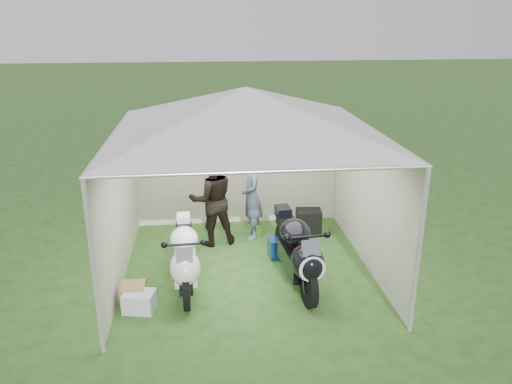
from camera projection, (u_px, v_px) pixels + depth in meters
ground at (247, 268)px, 8.35m from camera, size 80.00×80.00×0.00m
canopy_tent at (246, 115)px, 7.52m from camera, size 5.66×5.66×3.00m
motorcycle_white at (185, 257)px, 7.56m from camera, size 0.48×1.96×0.96m
motorcycle_black at (298, 251)px, 7.65m from camera, size 0.58×2.12×1.04m
paddock_stand at (282, 248)px, 8.68m from camera, size 0.48×0.32×0.34m
person_dark_jacket at (212, 199)px, 8.99m from camera, size 0.96×0.82×1.73m
person_blue_jacket at (252, 197)px, 9.27m from camera, size 0.40×0.60×1.62m
equipment_box at (308, 222)px, 9.60m from camera, size 0.51×0.43×0.48m
crate_0 at (139, 301)px, 7.10m from camera, size 0.49×0.42×0.28m
crate_1 at (134, 294)px, 7.27m from camera, size 0.34×0.34×0.31m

